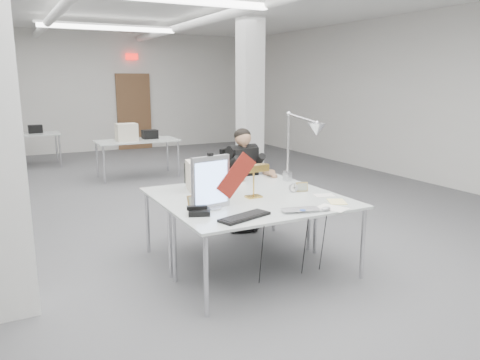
# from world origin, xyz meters

# --- Properties ---
(room_shell) EXTENTS (10.04, 14.04, 3.24)m
(room_shell) POSITION_xyz_m (0.04, 0.13, 1.69)
(room_shell) COLOR #4E4E50
(room_shell) RESTS_ON ground
(desk_main) EXTENTS (1.80, 0.90, 0.02)m
(desk_main) POSITION_xyz_m (0.00, -2.50, 0.74)
(desk_main) COLOR silver
(desk_main) RESTS_ON room_shell
(desk_second) EXTENTS (1.80, 0.90, 0.02)m
(desk_second) POSITION_xyz_m (0.00, -1.60, 0.74)
(desk_second) COLOR silver
(desk_second) RESTS_ON room_shell
(bg_desk_a) EXTENTS (1.60, 0.80, 0.02)m
(bg_desk_a) POSITION_xyz_m (0.20, 3.00, 0.74)
(bg_desk_a) COLOR silver
(bg_desk_a) RESTS_ON room_shell
(bg_desk_b) EXTENTS (1.60, 0.80, 0.02)m
(bg_desk_b) POSITION_xyz_m (-1.80, 5.20, 0.74)
(bg_desk_b) COLOR silver
(bg_desk_b) RESTS_ON room_shell
(office_chair) EXTENTS (0.64, 0.64, 1.12)m
(office_chair) POSITION_xyz_m (0.51, -0.92, 0.56)
(office_chair) COLOR black
(office_chair) RESTS_ON room_shell
(seated_person) EXTENTS (0.53, 0.62, 0.82)m
(seated_person) POSITION_xyz_m (0.51, -0.97, 0.90)
(seated_person) COLOR black
(seated_person) RESTS_ON office_chair
(monitor) EXTENTS (0.41, 0.11, 0.50)m
(monitor) POSITION_xyz_m (-0.53, -2.30, 1.01)
(monitor) COLOR #AEAEB3
(monitor) RESTS_ON desk_main
(pennant) EXTENTS (0.42, 0.03, 0.45)m
(pennant) POSITION_xyz_m (-0.28, -2.33, 1.06)
(pennant) COLOR maroon
(pennant) RESTS_ON monitor
(keyboard) EXTENTS (0.53, 0.31, 0.02)m
(keyboard) POSITION_xyz_m (-0.40, -2.73, 0.77)
(keyboard) COLOR black
(keyboard) RESTS_ON desk_main
(laptop) EXTENTS (0.41, 0.31, 0.03)m
(laptop) POSITION_xyz_m (0.15, -2.83, 0.77)
(laptop) COLOR silver
(laptop) RESTS_ON desk_main
(mouse) EXTENTS (0.10, 0.07, 0.04)m
(mouse) POSITION_xyz_m (0.39, -2.87, 0.77)
(mouse) COLOR #A5A4A9
(mouse) RESTS_ON desk_main
(bankers_lamp) EXTENTS (0.29, 0.13, 0.32)m
(bankers_lamp) POSITION_xyz_m (0.03, -2.12, 0.92)
(bankers_lamp) COLOR #BC803A
(bankers_lamp) RESTS_ON desk_main
(desk_phone) EXTENTS (0.24, 0.23, 0.05)m
(desk_phone) POSITION_xyz_m (-0.71, -2.43, 0.78)
(desk_phone) COLOR black
(desk_phone) RESTS_ON desk_main
(picture_frame_left) EXTENTS (0.14, 0.06, 0.10)m
(picture_frame_left) POSITION_xyz_m (-0.64, -2.12, 0.81)
(picture_frame_left) COLOR #A58047
(picture_frame_left) RESTS_ON desk_main
(picture_frame_right) EXTENTS (0.13, 0.07, 0.10)m
(picture_frame_right) POSITION_xyz_m (0.63, -2.13, 0.81)
(picture_frame_right) COLOR #AD914A
(picture_frame_right) RESTS_ON desk_main
(desk_clock) EXTENTS (0.11, 0.06, 0.10)m
(desk_clock) POSITION_xyz_m (0.53, -2.11, 0.81)
(desk_clock) COLOR #A5A4A9
(desk_clock) RESTS_ON desk_main
(paper_stack_a) EXTENTS (0.29, 0.33, 0.01)m
(paper_stack_a) POSITION_xyz_m (0.49, -2.82, 0.76)
(paper_stack_a) COLOR white
(paper_stack_a) RESTS_ON desk_main
(paper_stack_b) EXTENTS (0.25, 0.27, 0.01)m
(paper_stack_b) POSITION_xyz_m (0.68, -2.66, 0.76)
(paper_stack_b) COLOR #FFEA98
(paper_stack_b) RESTS_ON desk_main
(paper_stack_c) EXTENTS (0.24, 0.20, 0.01)m
(paper_stack_c) POSITION_xyz_m (0.73, -2.39, 0.76)
(paper_stack_c) COLOR silver
(paper_stack_c) RESTS_ON desk_main
(beige_monitor) EXTENTS (0.40, 0.38, 0.32)m
(beige_monitor) POSITION_xyz_m (-0.29, -1.55, 0.92)
(beige_monitor) COLOR beige
(beige_monitor) RESTS_ON desk_second
(architect_lamp) EXTENTS (0.46, 0.78, 0.95)m
(architect_lamp) POSITION_xyz_m (0.79, -1.84, 1.23)
(architect_lamp) COLOR silver
(architect_lamp) RESTS_ON desk_second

